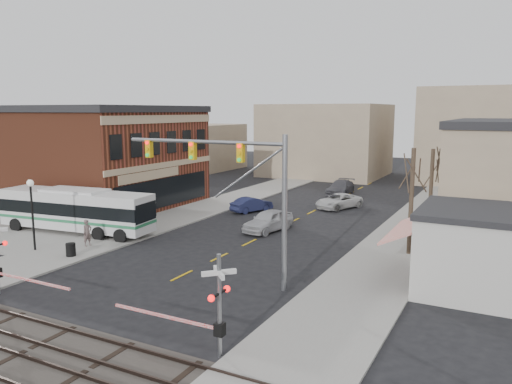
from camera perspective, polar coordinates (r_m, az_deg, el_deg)
ground at (r=27.13m, az=-11.00°, el=-10.59°), size 160.00×160.00×0.00m
sidewalk_west at (r=48.21m, az=-5.09°, el=-1.61°), size 5.00×60.00×0.12m
sidewalk_east at (r=41.39m, az=17.73°, el=-3.84°), size 5.00×60.00×0.12m
ballast_strip at (r=21.95m, az=-24.62°, el=-16.14°), size 160.00×5.00×0.06m
rail_tracks at (r=21.92m, az=-24.64°, el=-15.93°), size 160.00×3.91×0.14m
brick_building at (r=56.20m, az=-22.70°, el=4.15°), size 30.40×15.40×9.60m
awning_shop at (r=27.74m, az=26.51°, el=-6.30°), size 9.74×6.20×4.30m
tree_east_a at (r=32.82m, az=17.32°, el=-1.05°), size 0.28×0.28×6.75m
tree_east_b at (r=38.66m, az=19.34°, el=0.02°), size 0.28×0.28×6.30m
tree_east_c at (r=46.44m, az=21.06°, el=1.96°), size 0.28×0.28×7.20m
transit_bus at (r=39.84m, az=-19.91°, el=-1.90°), size 12.60×4.07×3.19m
traffic_signal_mast at (r=26.05m, az=-2.15°, el=1.75°), size 9.84×0.30×8.00m
rr_crossing_west at (r=27.92m, az=-27.09°, el=-6.65°), size 5.60×1.36×4.00m
rr_crossing_east at (r=19.17m, az=-5.31°, el=-12.75°), size 5.60×1.36×4.00m
street_lamp at (r=35.32m, az=-24.28°, el=-0.88°), size 0.44×0.44×4.65m
trash_bin at (r=33.57m, az=-20.41°, el=-6.19°), size 0.60×0.60×0.81m
car_a at (r=38.27m, az=1.41°, el=-3.28°), size 2.71×5.06×1.64m
car_b at (r=45.57m, az=-0.50°, el=-1.43°), size 2.89×4.29×1.34m
car_c at (r=47.77m, az=9.43°, el=-1.04°), size 4.03×5.45×1.38m
car_d at (r=55.70m, az=9.62°, el=0.51°), size 2.34×5.39×1.54m
pedestrian_near at (r=35.50m, az=-18.72°, el=-4.44°), size 0.53×0.72×1.80m
pedestrian_far at (r=37.86m, az=-15.93°, el=-3.67°), size 0.92×0.95×1.54m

